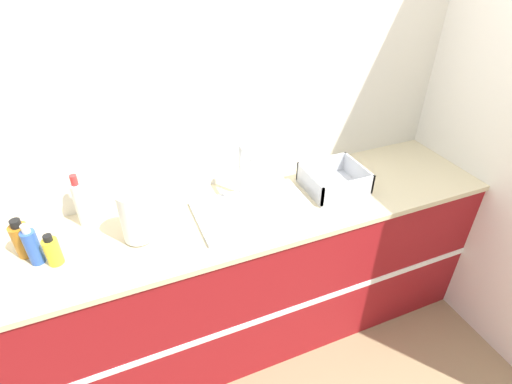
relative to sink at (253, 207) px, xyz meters
name	(u,v)px	position (x,y,z in m)	size (l,w,h in m)	color
ground_plane	(275,365)	(0.02, -0.28, -0.96)	(12.00, 12.00, 0.00)	#937A56
wall_back	(231,118)	(0.02, 0.34, 0.34)	(4.95, 0.06, 2.60)	beige
wall_right	(469,103)	(1.32, 0.02, 0.34)	(0.06, 2.59, 2.60)	silver
counter_cabinet	(255,274)	(0.02, 0.01, -0.49)	(2.57, 0.62, 0.94)	maroon
sink	(253,207)	(0.00, 0.00, 0.00)	(0.57, 0.36, 0.30)	silver
paper_towel_roll	(135,216)	(-0.56, 0.00, 0.11)	(0.13, 0.13, 0.25)	#4C4C51
dish_rack	(334,182)	(0.48, 0.02, 0.02)	(0.31, 0.28, 0.12)	#B7BABF
bottle_amber	(22,239)	(-1.03, 0.09, 0.06)	(0.08, 0.08, 0.19)	#B26B19
bottle_white_spray	(81,203)	(-0.78, 0.21, 0.10)	(0.06, 0.06, 0.27)	white
bottle_yellow	(53,251)	(-0.91, -0.02, 0.05)	(0.06, 0.06, 0.15)	yellow
bottle_blue	(33,246)	(-0.98, 0.02, 0.07)	(0.06, 0.06, 0.20)	#2D56B7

